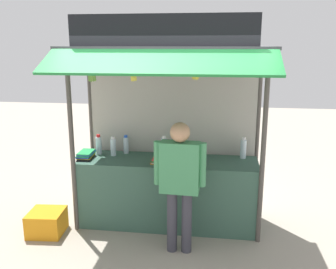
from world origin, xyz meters
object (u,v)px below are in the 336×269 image
(water_bottle_mid_left, at_px, (126,145))
(banana_bunch_leftmost, at_px, (133,75))
(plastic_crate, at_px, (47,222))
(water_bottle_front_left, at_px, (113,147))
(magazine_stack_far_left, at_px, (86,155))
(banana_bunch_rightmost, at_px, (92,75))
(water_bottle_far_right, at_px, (99,145))
(banana_bunch_inner_right, at_px, (196,73))
(water_bottle_right, at_px, (164,147))
(magazine_stack_back_left, at_px, (158,160))
(water_bottle_left, at_px, (243,149))
(vendor_person, at_px, (180,176))

(water_bottle_mid_left, height_order, banana_bunch_leftmost, banana_bunch_leftmost)
(water_bottle_mid_left, height_order, plastic_crate, water_bottle_mid_left)
(water_bottle_front_left, height_order, magazine_stack_far_left, water_bottle_front_left)
(magazine_stack_far_left, relative_size, banana_bunch_rightmost, 1.16)
(water_bottle_far_right, relative_size, banana_bunch_inner_right, 1.18)
(plastic_crate, bearing_deg, magazine_stack_far_left, 45.82)
(water_bottle_right, bearing_deg, banana_bunch_inner_right, -51.88)
(magazine_stack_back_left, xyz_separation_m, banana_bunch_rightmost, (-0.72, -0.35, 1.13))
(magazine_stack_back_left, bearing_deg, water_bottle_left, 15.74)
(water_bottle_front_left, bearing_deg, water_bottle_mid_left, 43.08)
(magazine_stack_back_left, height_order, banana_bunch_inner_right, banana_bunch_inner_right)
(water_bottle_right, xyz_separation_m, water_bottle_mid_left, (-0.55, 0.10, -0.01))
(water_bottle_right, distance_m, water_bottle_mid_left, 0.56)
(vendor_person, bearing_deg, magazine_stack_back_left, -57.23)
(magazine_stack_far_left, bearing_deg, magazine_stack_back_left, -0.79)
(water_bottle_right, xyz_separation_m, magazine_stack_far_left, (-1.03, -0.21, -0.09))
(water_bottle_far_right, bearing_deg, water_bottle_left, 2.56)
(banana_bunch_leftmost, height_order, plastic_crate, banana_bunch_leftmost)
(water_bottle_far_right, height_order, plastic_crate, water_bottle_far_right)
(water_bottle_mid_left, bearing_deg, banana_bunch_inner_right, -33.84)
(magazine_stack_far_left, xyz_separation_m, banana_bunch_rightmost, (0.27, -0.37, 1.10))
(magazine_stack_far_left, bearing_deg, plastic_crate, -134.18)
(banana_bunch_inner_right, relative_size, plastic_crate, 0.55)
(banana_bunch_rightmost, distance_m, vendor_person, 1.57)
(water_bottle_right, relative_size, water_bottle_front_left, 1.09)
(plastic_crate, bearing_deg, vendor_person, -6.18)
(water_bottle_mid_left, relative_size, banana_bunch_rightmost, 0.94)
(water_bottle_front_left, xyz_separation_m, water_bottle_mid_left, (0.15, 0.14, -0.00))
(water_bottle_far_right, distance_m, banana_bunch_rightmost, 1.18)
(water_bottle_left, distance_m, magazine_stack_back_left, 1.16)
(water_bottle_front_left, relative_size, magazine_stack_back_left, 0.99)
(water_bottle_mid_left, xyz_separation_m, vendor_person, (0.86, -0.93, -0.08))
(water_bottle_far_right, height_order, vendor_person, vendor_person)
(water_bottle_front_left, bearing_deg, banana_bunch_leftmost, -51.36)
(water_bottle_front_left, xyz_separation_m, magazine_stack_far_left, (-0.33, -0.17, -0.08))
(magazine_stack_back_left, distance_m, banana_bunch_leftmost, 1.20)
(water_bottle_right, bearing_deg, water_bottle_left, 4.64)
(water_bottle_mid_left, xyz_separation_m, magazine_stack_far_left, (-0.48, -0.31, -0.07))
(water_bottle_left, relative_size, magazine_stack_back_left, 1.05)
(vendor_person, bearing_deg, magazine_stack_far_left, -21.84)
(water_bottle_mid_left, distance_m, banana_bunch_leftmost, 1.26)
(banana_bunch_inner_right, height_order, vendor_person, banana_bunch_inner_right)
(water_bottle_right, height_order, vendor_person, vendor_person)
(water_bottle_right, distance_m, banana_bunch_leftmost, 1.20)
(water_bottle_left, xyz_separation_m, banana_bunch_leftmost, (-1.33, -0.67, 1.01))
(water_bottle_left, relative_size, water_bottle_mid_left, 1.10)
(water_bottle_right, bearing_deg, water_bottle_far_right, -179.87)
(banana_bunch_leftmost, xyz_separation_m, vendor_person, (0.57, -0.25, -1.11))
(banana_bunch_rightmost, bearing_deg, plastic_crate, -174.54)
(water_bottle_left, bearing_deg, vendor_person, -129.59)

